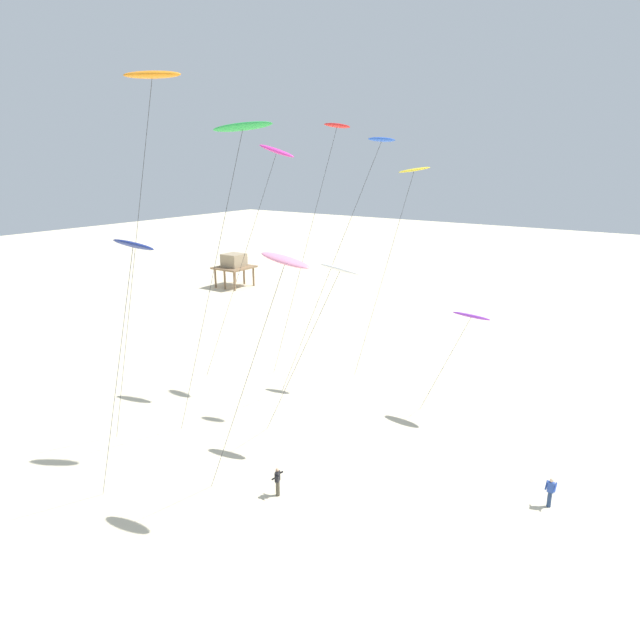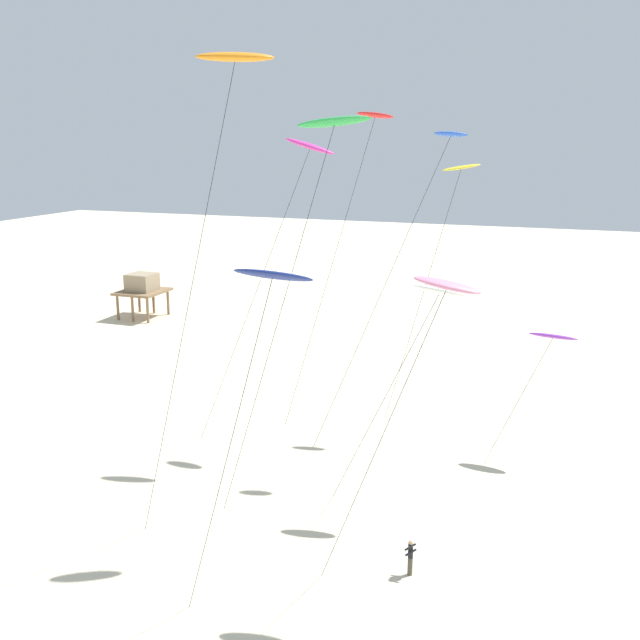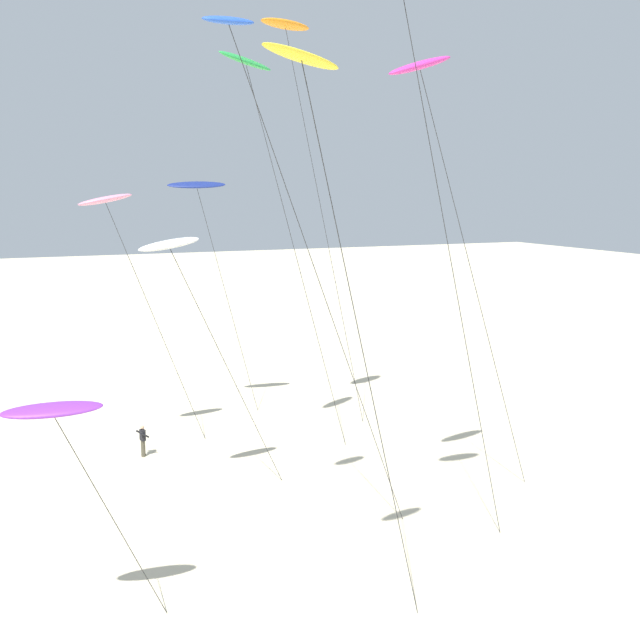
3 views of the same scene
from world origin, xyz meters
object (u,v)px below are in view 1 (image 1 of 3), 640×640
object	(u,v)px
kite_orange	(152,77)
kite_navy	(133,247)
kite_magenta	(276,153)
kite_red	(336,129)
kite_white	(339,271)
kite_flyer_nearest	(278,481)
stilt_house	(234,263)
kite_green	(242,130)
kite_flyer_middle	(550,492)
kite_yellow	(413,174)
kite_purple	(471,316)
kite_blue	(379,146)
kite_pink	(285,262)

from	to	relation	value
kite_orange	kite_navy	size ratio (longest dim) A/B	1.55
kite_magenta	kite_red	size ratio (longest dim) A/B	0.92
kite_white	kite_flyer_nearest	distance (m)	12.39
kite_orange	kite_flyer_nearest	bearing A→B (deg)	-91.37
kite_flyer_nearest	stilt_house	size ratio (longest dim) A/B	0.34
kite_orange	kite_flyer_nearest	size ratio (longest dim) A/B	13.21
kite_white	kite_green	bearing A→B (deg)	125.85
kite_orange	kite_flyer_middle	size ratio (longest dim) A/B	13.21
kite_orange	kite_yellow	xyz separation A→B (m)	(18.36, -6.28, -5.18)
kite_purple	kite_green	distance (m)	19.13
kite_green	stilt_house	distance (m)	49.63
kite_magenta	kite_flyer_middle	world-z (taller)	kite_magenta
kite_blue	stilt_house	size ratio (longest dim) A/B	3.84
kite_blue	kite_flyer_nearest	distance (m)	21.84
kite_pink	kite_flyer_middle	world-z (taller)	kite_pink
kite_orange	kite_white	distance (m)	14.38
kite_green	kite_pink	world-z (taller)	kite_green
kite_magenta	kite_flyer_nearest	distance (m)	22.66
kite_purple	kite_pink	size ratio (longest dim) A/B	0.57
kite_orange	kite_white	world-z (taller)	kite_orange
kite_green	stilt_house	bearing A→B (deg)	44.43
kite_green	kite_pink	xyz separation A→B (m)	(-4.05, -6.01, -6.12)
kite_blue	kite_pink	bearing A→B (deg)	-168.80
kite_yellow	kite_navy	xyz separation A→B (m)	(-23.22, 2.63, -2.73)
kite_orange	kite_red	bearing A→B (deg)	-6.21
kite_red	kite_orange	distance (m)	15.23
kite_orange	kite_flyer_middle	distance (m)	29.98
kite_orange	stilt_house	xyz separation A→B (m)	(36.93, 29.80, -18.32)
kite_navy	kite_pink	bearing A→B (deg)	-52.95
kite_magenta	stilt_house	world-z (taller)	kite_magenta
kite_blue	stilt_house	bearing A→B (deg)	56.31
kite_white	stilt_house	xyz separation A→B (m)	(30.44, 37.31, -7.92)
kite_yellow	kite_flyer_nearest	xyz separation A→B (m)	(-18.55, -1.69, -15.64)
kite_green	kite_flyer_nearest	bearing A→B (deg)	-126.05
kite_magenta	kite_flyer_nearest	world-z (taller)	kite_magenta
kite_red	kite_orange	bearing A→B (deg)	173.79
kite_orange	kite_pink	size ratio (longest dim) A/B	1.63
stilt_house	kite_magenta	bearing A→B (deg)	-131.59
kite_blue	kite_white	xyz separation A→B (m)	(-6.25, -1.04, -7.10)
kite_orange	kite_yellow	distance (m)	20.08
kite_navy	kite_flyer_middle	world-z (taller)	kite_navy
kite_blue	kite_purple	xyz separation A→B (m)	(2.25, -6.19, -11.04)
kite_flyer_nearest	kite_orange	bearing A→B (deg)	88.63
kite_orange	kite_white	size ratio (longest dim) A/B	1.86
kite_navy	kite_flyer_nearest	world-z (taller)	kite_navy
kite_red	kite_white	bearing A→B (deg)	-145.36
kite_yellow	kite_pink	size ratio (longest dim) A/B	1.27
kite_magenta	kite_blue	distance (m)	7.74
kite_flyer_middle	kite_green	bearing A→B (deg)	102.49
kite_navy	kite_green	distance (m)	9.81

